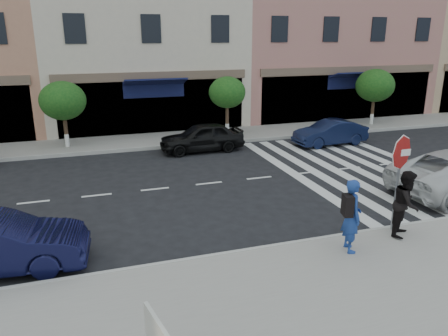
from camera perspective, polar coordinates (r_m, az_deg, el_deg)
ground at (r=12.59m, az=3.21°, el=-7.73°), size 120.00×120.00×0.00m
sidewalk_near at (r=9.61m, az=11.71°, el=-16.20°), size 60.00×4.50×0.15m
sidewalk_far at (r=22.63m, az=-6.99°, el=3.75°), size 60.00×3.00×0.15m
building_centre at (r=27.85m, az=-11.06°, el=17.35°), size 11.00×9.00×11.00m
building_east_mid at (r=31.79m, az=12.09°, el=19.05°), size 13.00×9.00×13.00m
street_tree_wb at (r=21.63m, az=-20.32°, el=8.22°), size 2.10×2.10×3.06m
street_tree_c at (r=22.78m, az=0.42°, el=9.81°), size 1.90×1.90×3.04m
street_tree_ea at (r=27.02m, az=19.12°, el=10.13°), size 2.20×2.20×3.19m
stop_sign at (r=12.30m, az=22.04°, el=0.69°), size 0.94×0.11×2.66m
photographer at (r=11.09m, az=16.35°, el=-5.98°), size 0.59×0.76×1.84m
walker at (r=12.42m, az=22.71°, el=-4.29°), size 1.09×1.07×1.78m
car_far_mid at (r=20.38m, az=-2.92°, el=4.05°), size 3.95×1.69×1.33m
car_far_right at (r=22.16m, az=13.70°, el=4.51°), size 3.77×1.51×1.22m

